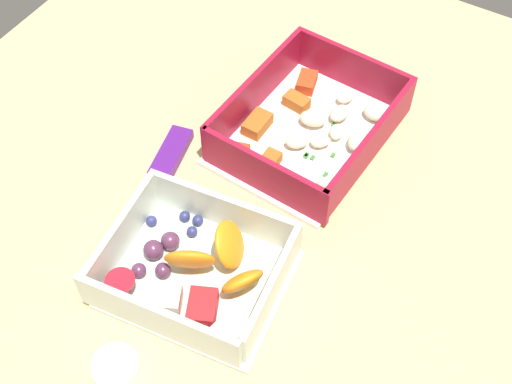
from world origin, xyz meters
TOP-DOWN VIEW (x-y plane):
  - table_surface at (0.00, 0.00)cm, footprint 80.00×80.00cm
  - pasta_container at (8.85, -0.29)cm, footprint 20.16×16.01cm
  - fruit_bowl at (-12.12, 0.23)cm, footprint 15.12×17.21cm
  - candy_bar at (-0.88, 10.92)cm, footprint 7.35×3.86cm
  - paper_cup_liner at (-22.87, 1.27)cm, footprint 4.07×4.07cm

SIDE VIEW (x-z plane):
  - table_surface at x=0.00cm, z-range 0.00..2.00cm
  - candy_bar at x=-0.88cm, z-range 2.00..3.20cm
  - paper_cup_liner at x=-22.87cm, z-range 2.00..3.43cm
  - pasta_container at x=8.85cm, z-range 0.92..6.50cm
  - fruit_bowl at x=-12.12cm, z-range 1.08..6.70cm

